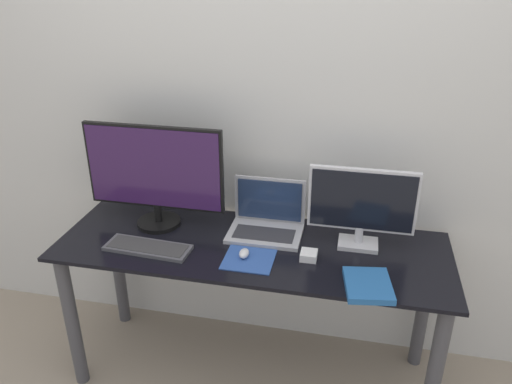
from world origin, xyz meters
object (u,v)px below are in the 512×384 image
(mouse, at_px, (244,253))
(power_brick, at_px, (309,255))
(monitor_right, at_px, (362,205))
(monitor_left, at_px, (155,174))
(laptop, at_px, (267,220))
(keyboard, at_px, (148,248))
(book, at_px, (368,285))

(mouse, bearing_deg, power_brick, 10.47)
(mouse, bearing_deg, monitor_right, 23.41)
(mouse, distance_m, power_brick, 0.28)
(monitor_left, xyz_separation_m, laptop, (0.52, 0.05, -0.21))
(keyboard, bearing_deg, power_brick, 5.97)
(monitor_right, xyz_separation_m, power_brick, (-0.20, -0.16, -0.18))
(monitor_right, distance_m, laptop, 0.45)
(keyboard, bearing_deg, monitor_left, 99.95)
(keyboard, bearing_deg, mouse, 3.08)
(power_brick, bearing_deg, laptop, 137.81)
(monitor_right, bearing_deg, mouse, -156.59)
(laptop, height_order, mouse, laptop)
(monitor_left, relative_size, book, 2.72)
(power_brick, bearing_deg, monitor_right, 37.44)
(monitor_left, relative_size, monitor_right, 1.42)
(monitor_left, xyz_separation_m, monitor_right, (0.95, 0.00, -0.06))
(mouse, xyz_separation_m, book, (0.52, -0.11, -0.01))
(keyboard, relative_size, mouse, 5.79)
(laptop, distance_m, mouse, 0.26)
(book, distance_m, power_brick, 0.30)
(book, bearing_deg, monitor_right, 98.54)
(monitor_left, distance_m, monitor_right, 0.95)
(monitor_left, xyz_separation_m, mouse, (0.47, -0.21, -0.24))
(keyboard, xyz_separation_m, power_brick, (0.70, 0.07, 0.01))
(monitor_left, height_order, mouse, monitor_left)
(mouse, bearing_deg, laptop, 78.66)
(laptop, bearing_deg, book, -37.42)
(monitor_left, height_order, monitor_right, monitor_left)
(monitor_left, height_order, laptop, monitor_left)
(keyboard, relative_size, book, 1.61)
(monitor_right, bearing_deg, laptop, 173.88)
(laptop, height_order, book, laptop)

